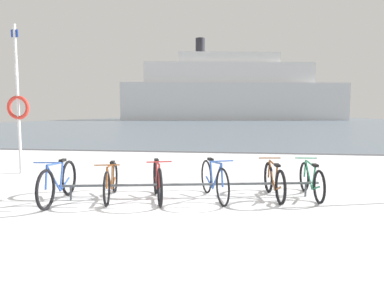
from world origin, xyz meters
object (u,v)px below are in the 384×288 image
object	(u,v)px
bicycle_4	(274,181)
bicycle_5	(311,180)
bicycle_0	(58,182)
rescue_post	(18,103)
bicycle_3	(214,180)
bicycle_1	(111,182)
bicycle_2	(158,181)
ferry_ship	(231,93)

from	to	relation	value
bicycle_4	bicycle_5	bearing A→B (deg)	14.49
bicycle_0	rescue_post	bearing A→B (deg)	134.50
bicycle_0	bicycle_3	distance (m)	2.99
bicycle_4	bicycle_1	bearing A→B (deg)	-171.25
bicycle_3	bicycle_2	bearing A→B (deg)	-169.83
bicycle_5	bicycle_3	bearing A→B (deg)	-167.23
bicycle_5	rescue_post	bearing A→B (deg)	167.58
bicycle_1	rescue_post	bearing A→B (deg)	146.69
bicycle_1	bicycle_3	bearing A→B (deg)	7.02
bicycle_0	bicycle_3	xyz separation A→B (m)	(2.93, 0.61, 0.00)
bicycle_0	bicycle_4	distance (m)	4.20
bicycle_4	bicycle_5	size ratio (longest dim) A/B	0.98
bicycle_4	bicycle_5	world-z (taller)	bicycle_4
bicycle_0	bicycle_5	distance (m)	4.98
bicycle_1	bicycle_5	bearing A→B (deg)	9.86
bicycle_3	rescue_post	distance (m)	6.18
bicycle_1	bicycle_3	distance (m)	2.04
bicycle_3	bicycle_5	distance (m)	1.99
bicycle_1	bicycle_2	xyz separation A→B (m)	(0.93, 0.05, 0.03)
bicycle_3	rescue_post	world-z (taller)	rescue_post
ferry_ship	bicycle_3	bearing A→B (deg)	-89.08
bicycle_1	bicycle_3	world-z (taller)	bicycle_3
bicycle_4	bicycle_0	bearing A→B (deg)	-168.31
bicycle_4	bicycle_5	xyz separation A→B (m)	(0.76, 0.20, -0.01)
bicycle_5	ferry_ship	distance (m)	74.85
bicycle_0	rescue_post	xyz separation A→B (m)	(-2.66, 2.71, 1.60)
rescue_post	ferry_ship	world-z (taller)	ferry_ship
bicycle_0	rescue_post	distance (m)	4.12
bicycle_3	ferry_ship	bearing A→B (deg)	90.92
bicycle_5	rescue_post	xyz separation A→B (m)	(-7.53, 1.66, 1.64)
rescue_post	ferry_ship	bearing A→B (deg)	86.56
bicycle_5	rescue_post	distance (m)	7.88
bicycle_0	bicycle_2	bearing A→B (deg)	12.60
bicycle_5	ferry_ship	bearing A→B (deg)	92.42
bicycle_3	bicycle_1	bearing A→B (deg)	-172.98
bicycle_1	rescue_post	size ratio (longest dim) A/B	0.41
bicycle_2	bicycle_3	xyz separation A→B (m)	(1.09, 0.20, 0.01)
bicycle_3	bicycle_4	xyz separation A→B (m)	(1.18, 0.24, -0.03)
ferry_ship	bicycle_4	bearing A→B (deg)	-88.17
bicycle_5	bicycle_4	bearing A→B (deg)	-165.51
bicycle_4	rescue_post	size ratio (longest dim) A/B	0.39
bicycle_5	bicycle_2	bearing A→B (deg)	-168.16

